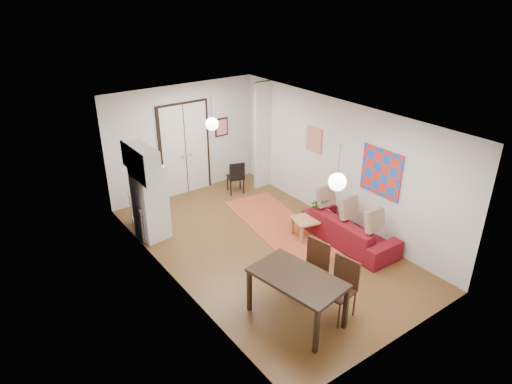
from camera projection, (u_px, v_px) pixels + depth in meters
floor at (264, 246)px, 9.89m from camera, size 7.00×7.00×0.00m
ceiling at (265, 116)px, 8.65m from camera, size 4.20×7.00×0.02m
wall_back at (184, 140)px, 11.83m from camera, size 4.20×0.02×2.90m
wall_front at (406, 265)px, 6.70m from camera, size 4.20×0.02×2.90m
wall_left at (170, 214)px, 8.16m from camera, size 0.02×7.00×2.90m
wall_right at (338, 163)px, 10.38m from camera, size 0.02×7.00×2.90m
double_doors at (185, 150)px, 11.91m from camera, size 1.44×0.06×2.50m
stub_partition at (263, 136)px, 12.11m from camera, size 0.50×0.10×2.90m
wall_cabinet at (143, 163)px, 9.16m from camera, size 0.35×1.00×0.70m
painting_popart at (381, 172)px, 9.36m from camera, size 0.05×1.00×1.00m
painting_abstract at (314, 139)px, 10.80m from camera, size 0.05×0.50×0.60m
poster_back at (222, 127)px, 12.35m from camera, size 0.40×0.03×0.50m
print_left at (126, 155)px, 9.42m from camera, size 0.03×0.44×0.54m
pendant_back at (212, 124)px, 10.39m from camera, size 0.30×0.30×0.80m
pendant_front at (337, 182)px, 7.46m from camera, size 0.30×0.30×0.80m
kilim_rug at (279, 225)px, 10.72m from camera, size 1.72×3.54×0.01m
sofa at (350, 230)px, 9.87m from camera, size 2.24×0.91×0.65m
coffee_table at (314, 219)px, 10.19m from camera, size 1.08×0.76×0.44m
potted_plant at (318, 207)px, 10.13m from camera, size 0.45×0.41×0.43m
kitchen_counter at (146, 210)px, 10.28m from camera, size 0.69×1.16×0.84m
bowl at (150, 202)px, 9.91m from camera, size 0.24×0.24×0.05m
soap_bottle at (140, 190)px, 10.29m from camera, size 0.09×0.10×0.17m
fridge at (151, 203)px, 9.90m from camera, size 0.67×0.67×1.69m
dining_table at (297, 281)px, 7.47m from camera, size 1.14×1.68×0.86m
dining_chair_near at (306, 264)px, 8.19m from camera, size 0.59×0.76×1.06m
dining_chair_far at (333, 283)px, 7.68m from camera, size 0.59×0.76×1.06m
black_side_chair at (234, 173)px, 12.20m from camera, size 0.52×0.53×0.91m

